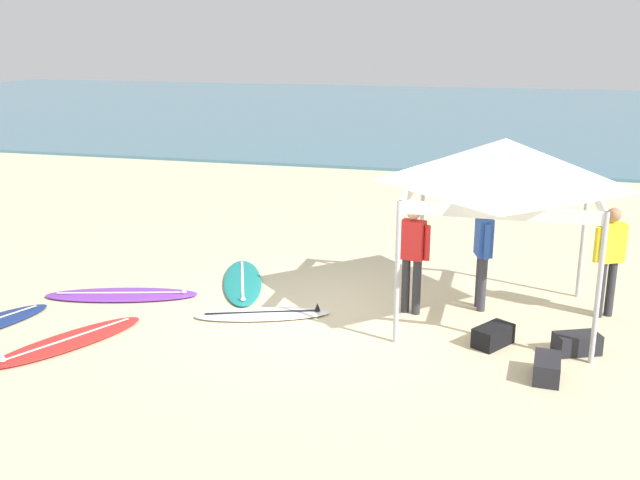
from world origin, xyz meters
TOP-DOWN VIEW (x-y plane):
  - ground_plane at (0.00, 0.00)m, footprint 80.00×80.00m
  - sea at (0.00, 30.26)m, footprint 80.00×36.00m
  - canopy_tent at (2.49, 0.54)m, footprint 2.73×2.73m
  - surfboard_white at (-0.94, -0.34)m, footprint 2.13×1.23m
  - surfboard_red at (-3.25, -2.01)m, footprint 1.59×2.36m
  - surfboard_teal at (-1.79, 1.00)m, footprint 1.49×2.49m
  - surfboard_purple at (-3.48, -0.12)m, footprint 2.59×1.35m
  - person_blue at (2.26, 0.86)m, footprint 0.31×0.53m
  - person_yellow at (4.11, 1.03)m, footprint 0.49×0.37m
  - person_red at (1.23, 0.40)m, footprint 0.54×0.29m
  - gear_bag_near_tent at (2.51, -0.53)m, footprint 0.60×0.68m
  - gear_bag_by_pole at (3.20, -1.40)m, footprint 0.35×0.62m
  - gear_bag_on_sand at (3.62, -0.50)m, footprint 0.68×0.54m

SIDE VIEW (x-z plane):
  - ground_plane at x=0.00m, z-range 0.00..0.00m
  - surfboard_purple at x=-3.48m, z-range -0.06..0.13m
  - surfboard_teal at x=-1.79m, z-range -0.06..0.13m
  - surfboard_red at x=-3.25m, z-range -0.06..0.13m
  - surfboard_white at x=-0.94m, z-range -0.06..0.13m
  - sea at x=0.00m, z-range 0.00..0.10m
  - gear_bag_near_tent at x=2.51m, z-range 0.00..0.28m
  - gear_bag_by_pole at x=3.20m, z-range 0.00..0.28m
  - gear_bag_on_sand at x=3.62m, z-range 0.00..0.28m
  - person_blue at x=2.26m, z-range 0.13..1.84m
  - person_yellow at x=4.11m, z-range 0.13..1.84m
  - person_red at x=1.23m, z-range 0.13..1.84m
  - canopy_tent at x=2.49m, z-range 1.01..3.76m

